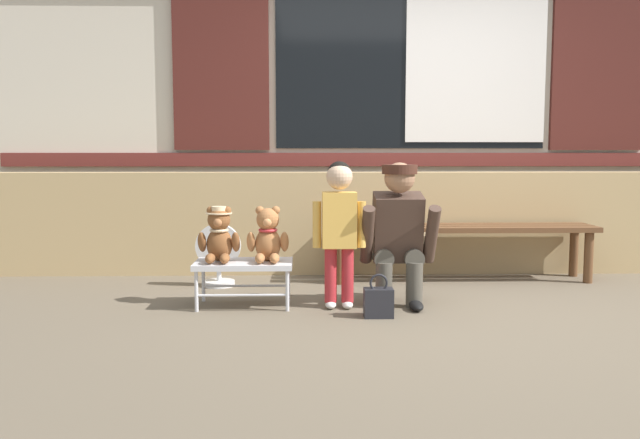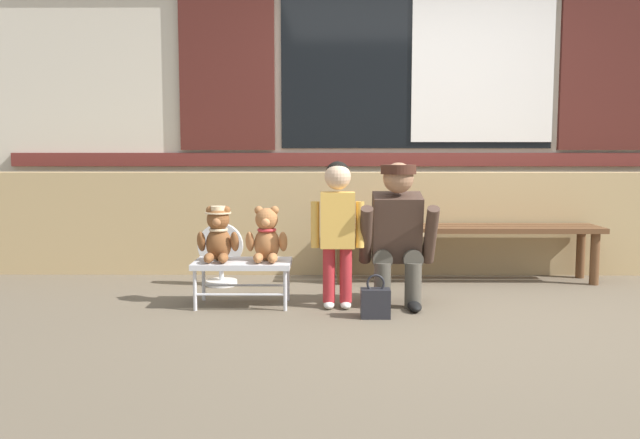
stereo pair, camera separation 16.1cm
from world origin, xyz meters
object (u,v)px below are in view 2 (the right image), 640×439
at_px(adult_crouching, 398,234).
at_px(child_standing, 338,218).
at_px(wooden_bench_long, 465,234).
at_px(small_display_bench, 243,266).
at_px(teddy_bear_with_hat, 218,235).
at_px(teddy_bear_plain, 267,236).
at_px(floor_fan, 221,255).
at_px(handbag_on_ground, 375,302).

bearing_deg(adult_crouching, child_standing, -168.38).
relative_size(wooden_bench_long, small_display_bench, 3.28).
xyz_separation_m(teddy_bear_with_hat, teddy_bear_plain, (0.32, -0.00, -0.01)).
distance_m(small_display_bench, teddy_bear_plain, 0.25).
bearing_deg(child_standing, wooden_bench_long, 42.02).
bearing_deg(adult_crouching, floor_fan, 153.49).
bearing_deg(wooden_bench_long, floor_fan, -174.06).
bearing_deg(wooden_bench_long, adult_crouching, -126.39).
bearing_deg(child_standing, adult_crouching, 11.62).
bearing_deg(adult_crouching, small_display_bench, -179.26).
height_order(teddy_bear_with_hat, handbag_on_ground, teddy_bear_with_hat).
height_order(wooden_bench_long, small_display_bench, wooden_bench_long).
bearing_deg(child_standing, teddy_bear_with_hat, 174.79).
relative_size(wooden_bench_long, teddy_bear_with_hat, 5.78).
relative_size(wooden_bench_long, handbag_on_ground, 7.72).
relative_size(teddy_bear_with_hat, floor_fan, 0.76).
height_order(child_standing, handbag_on_ground, child_standing).
height_order(wooden_bench_long, adult_crouching, adult_crouching).
bearing_deg(floor_fan, teddy_bear_plain, -57.81).
height_order(teddy_bear_plain, handbag_on_ground, teddy_bear_plain).
bearing_deg(small_display_bench, adult_crouching, 0.74).
bearing_deg(handbag_on_ground, child_standing, 132.45).
height_order(small_display_bench, teddy_bear_with_hat, teddy_bear_with_hat).
xyz_separation_m(wooden_bench_long, small_display_bench, (-1.65, -0.85, -0.11)).
relative_size(teddy_bear_with_hat, handbag_on_ground, 1.34).
bearing_deg(child_standing, teddy_bear_plain, 171.34).
distance_m(teddy_bear_plain, adult_crouching, 0.87).
relative_size(teddy_bear_with_hat, child_standing, 0.38).
xyz_separation_m(wooden_bench_long, floor_fan, (-1.89, -0.20, -0.13)).
distance_m(child_standing, handbag_on_ground, 0.60).
relative_size(teddy_bear_with_hat, adult_crouching, 0.38).
distance_m(wooden_bench_long, small_display_bench, 1.85).
relative_size(teddy_bear_plain, adult_crouching, 0.38).
height_order(small_display_bench, adult_crouching, adult_crouching).
xyz_separation_m(teddy_bear_plain, adult_crouching, (0.87, 0.01, 0.02)).
height_order(wooden_bench_long, floor_fan, floor_fan).
bearing_deg(floor_fan, wooden_bench_long, 5.94).
xyz_separation_m(wooden_bench_long, adult_crouching, (-0.62, -0.84, 0.11)).
distance_m(wooden_bench_long, teddy_bear_with_hat, 2.00).
bearing_deg(teddy_bear_with_hat, adult_crouching, 0.54).
bearing_deg(adult_crouching, wooden_bench_long, 53.61).
xyz_separation_m(small_display_bench, child_standing, (0.63, -0.07, 0.33)).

